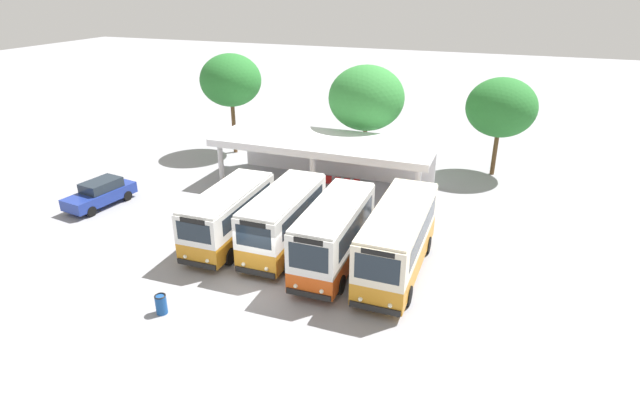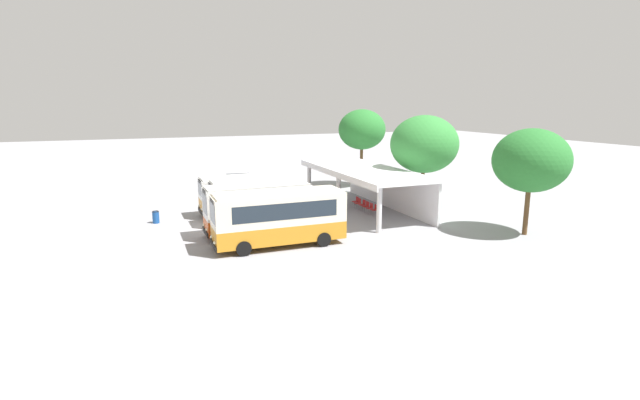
{
  "view_description": "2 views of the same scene",
  "coord_description": "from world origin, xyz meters",
  "px_view_note": "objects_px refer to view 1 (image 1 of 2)",
  "views": [
    {
      "loc": [
        9.85,
        -17.78,
        13.12
      ],
      "look_at": [
        0.33,
        7.61,
        1.34
      ],
      "focal_mm": 28.34,
      "sensor_mm": 36.0,
      "label": 1
    },
    {
      "loc": [
        32.31,
        -4.32,
        8.68
      ],
      "look_at": [
        2.92,
        7.34,
        2.03
      ],
      "focal_mm": 26.11,
      "sensor_mm": 36.0,
      "label": 2
    }
  ],
  "objects_px": {
    "city_bus_middle_cream": "(334,233)",
    "litter_bin_apron": "(161,304)",
    "city_bus_fourth_amber": "(398,238)",
    "parked_car_flank": "(100,193)",
    "waiting_chair_middle_seat": "(328,181)",
    "city_bus_second_in_row": "(284,218)",
    "waiting_chair_fourth_seat": "(337,182)",
    "waiting_chair_far_end_seat": "(356,184)",
    "city_bus_nearest_orange": "(229,214)",
    "waiting_chair_second_from_end": "(318,180)",
    "waiting_chair_end_by_column": "(310,178)",
    "waiting_chair_fifth_seat": "(346,183)"
  },
  "relations": [
    {
      "from": "litter_bin_apron",
      "to": "waiting_chair_second_from_end",
      "type": "bearing_deg",
      "value": 85.78
    },
    {
      "from": "waiting_chair_end_by_column",
      "to": "waiting_chair_far_end_seat",
      "type": "distance_m",
      "value": 3.35
    },
    {
      "from": "city_bus_fourth_amber",
      "to": "parked_car_flank",
      "type": "distance_m",
      "value": 19.39
    },
    {
      "from": "waiting_chair_end_by_column",
      "to": "waiting_chair_fifth_seat",
      "type": "height_order",
      "value": "same"
    },
    {
      "from": "waiting_chair_middle_seat",
      "to": "waiting_chair_fourth_seat",
      "type": "bearing_deg",
      "value": -2.72
    },
    {
      "from": "city_bus_middle_cream",
      "to": "waiting_chair_second_from_end",
      "type": "relative_size",
      "value": 8.25
    },
    {
      "from": "parked_car_flank",
      "to": "waiting_chair_fourth_seat",
      "type": "relative_size",
      "value": 5.41
    },
    {
      "from": "waiting_chair_fourth_seat",
      "to": "city_bus_fourth_amber",
      "type": "bearing_deg",
      "value": -56.07
    },
    {
      "from": "waiting_chair_far_end_seat",
      "to": "litter_bin_apron",
      "type": "distance_m",
      "value": 16.5
    },
    {
      "from": "waiting_chair_second_from_end",
      "to": "waiting_chair_fourth_seat",
      "type": "distance_m",
      "value": 1.34
    },
    {
      "from": "parked_car_flank",
      "to": "waiting_chair_middle_seat",
      "type": "relative_size",
      "value": 5.41
    },
    {
      "from": "parked_car_flank",
      "to": "waiting_chair_fifth_seat",
      "type": "distance_m",
      "value": 15.87
    },
    {
      "from": "city_bus_nearest_orange",
      "to": "litter_bin_apron",
      "type": "bearing_deg",
      "value": -86.32
    },
    {
      "from": "city_bus_nearest_orange",
      "to": "city_bus_middle_cream",
      "type": "distance_m",
      "value": 6.08
    },
    {
      "from": "city_bus_second_in_row",
      "to": "city_bus_fourth_amber",
      "type": "relative_size",
      "value": 0.85
    },
    {
      "from": "waiting_chair_fourth_seat",
      "to": "waiting_chair_second_from_end",
      "type": "bearing_deg",
      "value": -177.54
    },
    {
      "from": "parked_car_flank",
      "to": "waiting_chair_middle_seat",
      "type": "distance_m",
      "value": 14.73
    },
    {
      "from": "city_bus_fourth_amber",
      "to": "litter_bin_apron",
      "type": "height_order",
      "value": "city_bus_fourth_amber"
    },
    {
      "from": "waiting_chair_far_end_seat",
      "to": "litter_bin_apron",
      "type": "bearing_deg",
      "value": -103.5
    },
    {
      "from": "waiting_chair_second_from_end",
      "to": "city_bus_nearest_orange",
      "type": "bearing_deg",
      "value": -99.83
    },
    {
      "from": "parked_car_flank",
      "to": "waiting_chair_second_from_end",
      "type": "distance_m",
      "value": 14.12
    },
    {
      "from": "waiting_chair_far_end_seat",
      "to": "city_bus_fourth_amber",
      "type": "bearing_deg",
      "value": -62.43
    },
    {
      "from": "city_bus_nearest_orange",
      "to": "waiting_chair_far_end_seat",
      "type": "bearing_deg",
      "value": 65.47
    },
    {
      "from": "city_bus_nearest_orange",
      "to": "waiting_chair_middle_seat",
      "type": "bearing_deg",
      "value": 76.33
    },
    {
      "from": "waiting_chair_second_from_end",
      "to": "waiting_chair_middle_seat",
      "type": "bearing_deg",
      "value": 7.61
    },
    {
      "from": "waiting_chair_middle_seat",
      "to": "waiting_chair_end_by_column",
      "type": "bearing_deg",
      "value": 178.62
    },
    {
      "from": "city_bus_fourth_amber",
      "to": "waiting_chair_fifth_seat",
      "type": "height_order",
      "value": "city_bus_fourth_amber"
    },
    {
      "from": "city_bus_middle_cream",
      "to": "parked_car_flank",
      "type": "bearing_deg",
      "value": 173.28
    },
    {
      "from": "waiting_chair_second_from_end",
      "to": "waiting_chair_fourth_seat",
      "type": "height_order",
      "value": "same"
    },
    {
      "from": "city_bus_second_in_row",
      "to": "waiting_chair_far_end_seat",
      "type": "xyz_separation_m",
      "value": [
        1.25,
        9.02,
        -1.28
      ]
    },
    {
      "from": "waiting_chair_middle_seat",
      "to": "waiting_chair_far_end_seat",
      "type": "bearing_deg",
      "value": 1.21
    },
    {
      "from": "waiting_chair_end_by_column",
      "to": "litter_bin_apron",
      "type": "height_order",
      "value": "litter_bin_apron"
    },
    {
      "from": "waiting_chair_fourth_seat",
      "to": "waiting_chair_fifth_seat",
      "type": "distance_m",
      "value": 0.67
    },
    {
      "from": "waiting_chair_second_from_end",
      "to": "waiting_chair_fourth_seat",
      "type": "xyz_separation_m",
      "value": [
        1.34,
        0.06,
        0.0
      ]
    },
    {
      "from": "city_bus_second_in_row",
      "to": "parked_car_flank",
      "type": "xyz_separation_m",
      "value": [
        -13.25,
        1.16,
        -0.97
      ]
    },
    {
      "from": "city_bus_second_in_row",
      "to": "waiting_chair_fourth_seat",
      "type": "bearing_deg",
      "value": 90.59
    },
    {
      "from": "city_bus_fourth_amber",
      "to": "waiting_chair_middle_seat",
      "type": "bearing_deg",
      "value": 126.62
    },
    {
      "from": "city_bus_nearest_orange",
      "to": "waiting_chair_middle_seat",
      "type": "xyz_separation_m",
      "value": [
        2.27,
        9.34,
        -1.18
      ]
    },
    {
      "from": "city_bus_second_in_row",
      "to": "waiting_chair_middle_seat",
      "type": "height_order",
      "value": "city_bus_second_in_row"
    },
    {
      "from": "parked_car_flank",
      "to": "waiting_chair_end_by_column",
      "type": "xyz_separation_m",
      "value": [
        11.15,
        7.84,
        -0.31
      ]
    },
    {
      "from": "city_bus_middle_cream",
      "to": "waiting_chair_middle_seat",
      "type": "xyz_separation_m",
      "value": [
        -3.79,
        9.73,
        -1.34
      ]
    },
    {
      "from": "city_bus_middle_cream",
      "to": "litter_bin_apron",
      "type": "height_order",
      "value": "city_bus_middle_cream"
    },
    {
      "from": "city_bus_fourth_amber",
      "to": "waiting_chair_second_from_end",
      "type": "relative_size",
      "value": 9.44
    },
    {
      "from": "city_bus_second_in_row",
      "to": "parked_car_flank",
      "type": "bearing_deg",
      "value": 174.99
    },
    {
      "from": "city_bus_nearest_orange",
      "to": "city_bus_fourth_amber",
      "type": "bearing_deg",
      "value": 0.95
    },
    {
      "from": "city_bus_second_in_row",
      "to": "waiting_chair_second_from_end",
      "type": "height_order",
      "value": "city_bus_second_in_row"
    },
    {
      "from": "waiting_chair_fourth_seat",
      "to": "waiting_chair_far_end_seat",
      "type": "relative_size",
      "value": 1.0
    },
    {
      "from": "waiting_chair_fourth_seat",
      "to": "waiting_chair_far_end_seat",
      "type": "xyz_separation_m",
      "value": [
        1.34,
        0.07,
        0.0
      ]
    },
    {
      "from": "waiting_chair_middle_seat",
      "to": "parked_car_flank",
      "type": "bearing_deg",
      "value": -147.97
    },
    {
      "from": "waiting_chair_fourth_seat",
      "to": "litter_bin_apron",
      "type": "height_order",
      "value": "litter_bin_apron"
    }
  ]
}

